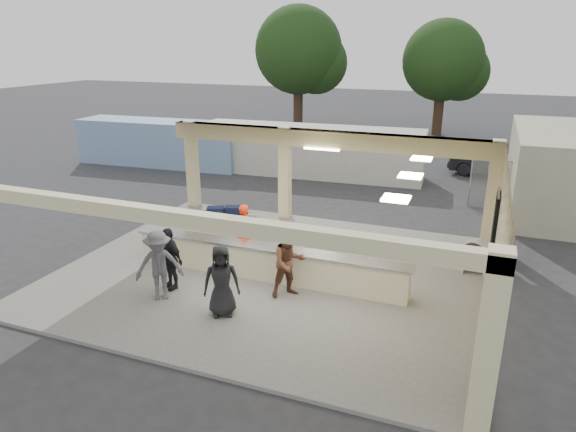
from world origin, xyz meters
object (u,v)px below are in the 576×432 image
at_px(luggage_cart, 221,225).
at_px(passenger_c, 159,265).
at_px(car_dark, 495,163).
at_px(container_white, 310,151).
at_px(passenger_a, 289,262).
at_px(passenger_b, 169,258).
at_px(drum_fan, 475,255).
at_px(passenger_d, 222,281).
at_px(car_white_a, 548,171).
at_px(baggage_handler, 243,231).
at_px(baggage_counter, 266,263).
at_px(container_blue, 161,143).

distance_m(luggage_cart, passenger_c, 3.79).
distance_m(car_dark, container_white, 9.27).
distance_m(passenger_a, passenger_b, 3.25).
distance_m(drum_fan, passenger_d, 7.46).
distance_m(passenger_a, passenger_c, 3.35).
relative_size(car_white_a, container_white, 0.44).
height_order(passenger_b, passenger_d, passenger_d).
xyz_separation_m(drum_fan, passenger_a, (-4.53, -3.29, 0.41)).
relative_size(passenger_a, passenger_b, 1.09).
bearing_deg(baggage_handler, luggage_cart, -94.96).
xyz_separation_m(car_white_a, car_dark, (-2.30, 0.78, 0.01)).
height_order(luggage_cart, baggage_handler, baggage_handler).
bearing_deg(baggage_handler, passenger_a, 71.58).
xyz_separation_m(passenger_c, car_dark, (8.09, 17.04, -0.33)).
bearing_deg(baggage_counter, baggage_handler, 137.90).
xyz_separation_m(luggage_cart, baggage_handler, (1.06, -0.53, 0.13)).
relative_size(passenger_d, container_white, 0.16).
relative_size(baggage_handler, car_dark, 0.40).
relative_size(passenger_b, car_dark, 0.41).
relative_size(luggage_cart, car_white_a, 0.54).
relative_size(car_dark, container_white, 0.38).
bearing_deg(baggage_handler, car_white_a, 165.46).
bearing_deg(baggage_handler, passenger_b, 2.07).
height_order(baggage_counter, car_dark, car_dark).
xyz_separation_m(baggage_handler, car_dark, (7.26, 13.79, -0.25)).
bearing_deg(baggage_handler, car_dark, 174.01).
relative_size(luggage_cart, drum_fan, 2.64).
xyz_separation_m(baggage_counter, luggage_cart, (-2.33, 1.68, 0.24)).
xyz_separation_m(passenger_b, car_dark, (8.20, 16.41, -0.26)).
bearing_deg(car_white_a, car_dark, 88.89).
relative_size(baggage_counter, drum_fan, 8.12).
xyz_separation_m(passenger_b, passenger_d, (1.99, -0.77, 0.04)).
relative_size(passenger_c, container_blue, 0.20).
height_order(luggage_cart, container_blue, container_blue).
bearing_deg(car_dark, car_white_a, -94.64).
xyz_separation_m(baggage_counter, car_white_a, (8.29, 14.16, 0.12)).
relative_size(baggage_counter, passenger_b, 4.72).
bearing_deg(passenger_c, container_blue, 88.72).
distance_m(drum_fan, baggage_handler, 6.91).
xyz_separation_m(car_white_a, container_white, (-11.12, -2.03, 0.52)).
bearing_deg(passenger_a, passenger_b, 150.12).
height_order(car_white_a, container_blue, container_blue).
relative_size(baggage_handler, container_blue, 0.19).
distance_m(luggage_cart, container_blue, 13.12).
bearing_deg(container_white, baggage_handler, -84.93).
relative_size(drum_fan, car_dark, 0.24).
relative_size(passenger_d, car_white_a, 0.37).
relative_size(drum_fan, passenger_c, 0.54).
bearing_deg(passenger_a, baggage_counter, 99.51).
bearing_deg(passenger_a, container_blue, 92.20).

